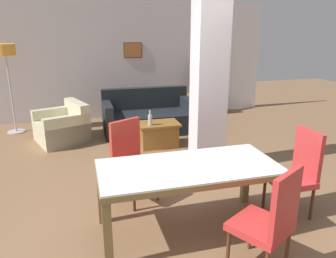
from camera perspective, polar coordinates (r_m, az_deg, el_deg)
name	(u,v)px	position (r m, az deg, el deg)	size (l,w,h in m)	color
ground_plane	(188,229)	(3.76, 3.42, -16.98)	(18.00, 18.00, 0.00)	brown
back_wall	(122,61)	(7.99, -8.03, 11.64)	(7.20, 0.09, 2.70)	silver
divider_pillar	(209,82)	(4.84, 7.12, 8.04)	(0.45, 0.39, 2.70)	silver
dining_table	(189,179)	(3.46, 3.60, -8.60)	(1.87, 0.87, 0.76)	olive
dining_chair_head_right	(297,170)	(4.07, 21.54, -6.68)	(0.46, 0.46, 1.02)	#BF3233
dining_chair_near_right	(270,219)	(3.04, 17.33, -14.74)	(0.63, 0.63, 1.02)	red
dining_chair_far_left	(132,158)	(4.15, -6.36, -5.08)	(0.62, 0.62, 1.02)	red
sofa	(148,117)	(6.93, -3.46, 2.01)	(1.86, 0.95, 0.88)	black
armchair	(63,128)	(6.60, -17.78, 0.20)	(1.11, 1.13, 0.75)	beige
coffee_table	(159,134)	(6.04, -1.66, -0.91)	(0.75, 0.51, 0.45)	brown
bottle	(150,120)	(5.81, -3.13, 1.65)	(0.08, 0.08, 0.27)	#B2B7BC
tv_stand	(207,103)	(8.43, 6.83, 4.47)	(0.95, 0.40, 0.52)	brown
tv_screen	(208,81)	(8.32, 6.97, 8.31)	(0.85, 0.36, 0.64)	black
floor_lamp	(6,58)	(7.35, -26.39, 11.07)	(0.40, 0.40, 1.81)	#B7B7BC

